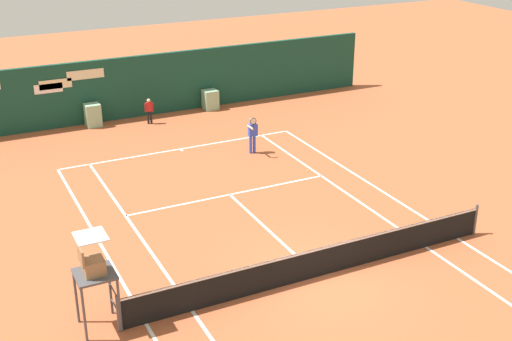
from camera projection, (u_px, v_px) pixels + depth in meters
name	position (u px, v px, depth m)	size (l,w,h in m)	color
ground_plane	(309.00, 267.00, 20.42)	(80.00, 80.00, 0.01)	#B25633
tennis_net	(319.00, 261.00, 19.75)	(12.10, 0.10, 1.07)	#4C4C51
sponsor_back_wall	(142.00, 87.00, 33.40)	(25.00, 1.02, 3.06)	#144233
umpire_chair	(94.00, 269.00, 16.99)	(1.00, 1.00, 2.70)	#47474C
player_on_baseline	(253.00, 133.00, 28.82)	(0.63, 0.64, 1.79)	blue
ball_kid_left_post	(149.00, 109.00, 32.50)	(0.42, 0.21, 1.26)	black
tennis_ball_mid_court	(308.00, 171.00, 27.24)	(0.07, 0.07, 0.07)	#CCE033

